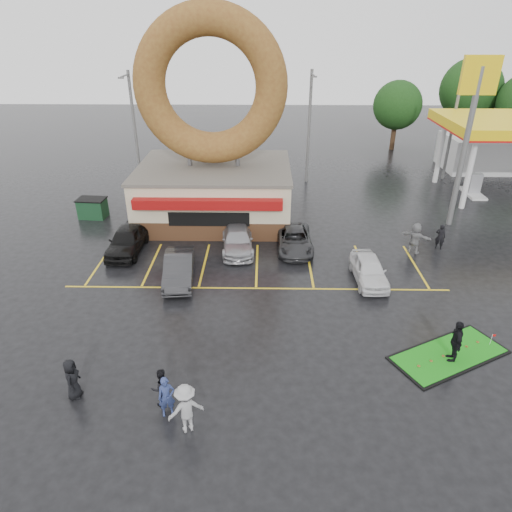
{
  "coord_description": "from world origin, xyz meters",
  "views": [
    {
      "loc": [
        0.36,
        -16.81,
        12.47
      ],
      "look_at": [
        0.01,
        2.82,
        2.2
      ],
      "focal_mm": 32.0,
      "sensor_mm": 36.0,
      "label": 1
    }
  ],
  "objects_px": {
    "gas_station": "(505,139)",
    "streetlight_left": "(134,127)",
    "car_black": "(127,240)",
    "person_blue": "(167,397)",
    "donut_shop": "(213,154)",
    "dumpster": "(93,209)",
    "person_cameraman": "(456,341)",
    "car_grey": "(295,240)",
    "shell_sign": "(472,112)",
    "streetlight_mid": "(309,125)",
    "putting_green": "(449,355)",
    "car_dgrey": "(179,268)",
    "car_white": "(369,270)",
    "streetlight_right": "(454,123)",
    "car_silver": "(237,240)"
  },
  "relations": [
    {
      "from": "gas_station",
      "to": "streetlight_left",
      "type": "bearing_deg",
      "value": -178.05
    },
    {
      "from": "car_black",
      "to": "person_blue",
      "type": "height_order",
      "value": "person_blue"
    },
    {
      "from": "donut_shop",
      "to": "dumpster",
      "type": "xyz_separation_m",
      "value": [
        -8.6,
        -0.23,
        -3.81
      ]
    },
    {
      "from": "person_cameraman",
      "to": "streetlight_left",
      "type": "bearing_deg",
      "value": -130.59
    },
    {
      "from": "car_grey",
      "to": "shell_sign",
      "type": "bearing_deg",
      "value": 19.69
    },
    {
      "from": "car_black",
      "to": "person_blue",
      "type": "bearing_deg",
      "value": -67.81
    },
    {
      "from": "streetlight_mid",
      "to": "putting_green",
      "type": "height_order",
      "value": "streetlight_mid"
    },
    {
      "from": "shell_sign",
      "to": "car_grey",
      "type": "height_order",
      "value": "shell_sign"
    },
    {
      "from": "car_dgrey",
      "to": "putting_green",
      "type": "height_order",
      "value": "car_dgrey"
    },
    {
      "from": "gas_station",
      "to": "shell_sign",
      "type": "distance_m",
      "value": 11.93
    },
    {
      "from": "person_cameraman",
      "to": "car_black",
      "type": "bearing_deg",
      "value": -111.12
    },
    {
      "from": "car_grey",
      "to": "car_white",
      "type": "bearing_deg",
      "value": -45.42
    },
    {
      "from": "streetlight_right",
      "to": "car_grey",
      "type": "xyz_separation_m",
      "value": [
        -13.76,
        -13.92,
        -4.17
      ]
    },
    {
      "from": "car_dgrey",
      "to": "dumpster",
      "type": "xyz_separation_m",
      "value": [
        -7.5,
        8.54,
        -0.05
      ]
    },
    {
      "from": "car_dgrey",
      "to": "dumpster",
      "type": "height_order",
      "value": "car_dgrey"
    },
    {
      "from": "donut_shop",
      "to": "car_dgrey",
      "type": "xyz_separation_m",
      "value": [
        -1.11,
        -8.77,
        -3.76
      ]
    },
    {
      "from": "donut_shop",
      "to": "car_dgrey",
      "type": "distance_m",
      "value": 9.61
    },
    {
      "from": "streetlight_mid",
      "to": "car_black",
      "type": "xyz_separation_m",
      "value": [
        -11.75,
        -13.44,
        -4.02
      ]
    },
    {
      "from": "car_black",
      "to": "putting_green",
      "type": "distance_m",
      "value": 18.39
    },
    {
      "from": "gas_station",
      "to": "person_blue",
      "type": "bearing_deg",
      "value": -131.36
    },
    {
      "from": "streetlight_left",
      "to": "person_cameraman",
      "type": "height_order",
      "value": "streetlight_left"
    },
    {
      "from": "donut_shop",
      "to": "car_grey",
      "type": "xyz_separation_m",
      "value": [
        5.24,
        -4.97,
        -3.85
      ]
    },
    {
      "from": "donut_shop",
      "to": "car_white",
      "type": "xyz_separation_m",
      "value": [
        8.96,
        -8.66,
        -3.81
      ]
    },
    {
      "from": "donut_shop",
      "to": "dumpster",
      "type": "distance_m",
      "value": 9.41
    },
    {
      "from": "shell_sign",
      "to": "person_blue",
      "type": "bearing_deg",
      "value": -132.96
    },
    {
      "from": "gas_station",
      "to": "dumpster",
      "type": "relative_size",
      "value": 7.58
    },
    {
      "from": "gas_station",
      "to": "streetlight_left",
      "type": "xyz_separation_m",
      "value": [
        -30.0,
        -1.02,
        1.08
      ]
    },
    {
      "from": "gas_station",
      "to": "car_black",
      "type": "relative_size",
      "value": 3.07
    },
    {
      "from": "streetlight_right",
      "to": "car_dgrey",
      "type": "distance_m",
      "value": 27.11
    },
    {
      "from": "streetlight_left",
      "to": "car_dgrey",
      "type": "distance_m",
      "value": 17.27
    },
    {
      "from": "person_blue",
      "to": "gas_station",
      "type": "bearing_deg",
      "value": 30.76
    },
    {
      "from": "streetlight_left",
      "to": "car_black",
      "type": "bearing_deg",
      "value": -79.73
    },
    {
      "from": "shell_sign",
      "to": "car_white",
      "type": "xyz_separation_m",
      "value": [
        -7.04,
        -7.69,
        -6.72
      ]
    },
    {
      "from": "streetlight_mid",
      "to": "car_silver",
      "type": "bearing_deg",
      "value": -111.77
    },
    {
      "from": "car_silver",
      "to": "car_grey",
      "type": "relative_size",
      "value": 1.01
    },
    {
      "from": "donut_shop",
      "to": "car_black",
      "type": "relative_size",
      "value": 3.03
    },
    {
      "from": "streetlight_mid",
      "to": "car_black",
      "type": "distance_m",
      "value": 18.29
    },
    {
      "from": "dumpster",
      "to": "putting_green",
      "type": "bearing_deg",
      "value": -31.77
    },
    {
      "from": "car_black",
      "to": "car_white",
      "type": "relative_size",
      "value": 1.15
    },
    {
      "from": "streetlight_mid",
      "to": "putting_green",
      "type": "bearing_deg",
      "value": -79.67
    },
    {
      "from": "gas_station",
      "to": "car_grey",
      "type": "relative_size",
      "value": 3.08
    },
    {
      "from": "car_black",
      "to": "car_grey",
      "type": "relative_size",
      "value": 1.0
    },
    {
      "from": "gas_station",
      "to": "streetlight_right",
      "type": "height_order",
      "value": "streetlight_right"
    },
    {
      "from": "car_silver",
      "to": "person_cameraman",
      "type": "bearing_deg",
      "value": -51.35
    },
    {
      "from": "streetlight_mid",
      "to": "car_silver",
      "type": "distance_m",
      "value": 14.61
    },
    {
      "from": "person_cameraman",
      "to": "dumpster",
      "type": "bearing_deg",
      "value": -116.98
    },
    {
      "from": "donut_shop",
      "to": "putting_green",
      "type": "relative_size",
      "value": 2.5
    },
    {
      "from": "car_silver",
      "to": "person_blue",
      "type": "distance_m",
      "value": 13.15
    },
    {
      "from": "dumpster",
      "to": "car_dgrey",
      "type": "bearing_deg",
      "value": -44.17
    },
    {
      "from": "donut_shop",
      "to": "car_grey",
      "type": "bearing_deg",
      "value": -43.5
    }
  ]
}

